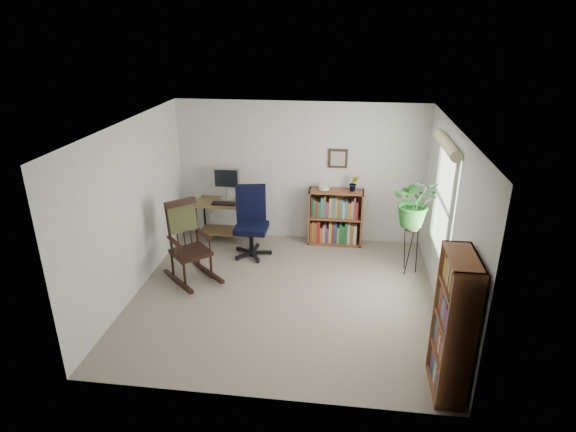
# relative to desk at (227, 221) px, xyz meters

# --- Properties ---
(floor) EXTENTS (4.20, 4.00, 0.00)m
(floor) POSITION_rel_desk_xyz_m (1.25, -1.70, -0.36)
(floor) COLOR gray
(floor) RESTS_ON ground
(ceiling) EXTENTS (4.20, 4.00, 0.00)m
(ceiling) POSITION_rel_desk_xyz_m (1.25, -1.70, 2.04)
(ceiling) COLOR white
(ceiling) RESTS_ON ground
(wall_back) EXTENTS (4.20, 0.00, 2.40)m
(wall_back) POSITION_rel_desk_xyz_m (1.25, 0.30, 0.84)
(wall_back) COLOR silver
(wall_back) RESTS_ON ground
(wall_front) EXTENTS (4.20, 0.00, 2.40)m
(wall_front) POSITION_rel_desk_xyz_m (1.25, -3.70, 0.84)
(wall_front) COLOR silver
(wall_front) RESTS_ON ground
(wall_left) EXTENTS (0.00, 4.00, 2.40)m
(wall_left) POSITION_rel_desk_xyz_m (-0.85, -1.70, 0.84)
(wall_left) COLOR silver
(wall_left) RESTS_ON ground
(wall_right) EXTENTS (0.00, 4.00, 2.40)m
(wall_right) POSITION_rel_desk_xyz_m (3.35, -1.70, 0.84)
(wall_right) COLOR silver
(wall_right) RESTS_ON ground
(window) EXTENTS (0.12, 1.20, 1.50)m
(window) POSITION_rel_desk_xyz_m (3.31, -1.40, 1.04)
(window) COLOR silver
(window) RESTS_ON wall_right
(desk) EXTENTS (1.00, 0.55, 0.72)m
(desk) POSITION_rel_desk_xyz_m (0.00, 0.00, 0.00)
(desk) COLOR brown
(desk) RESTS_ON floor
(monitor) EXTENTS (0.46, 0.16, 0.56)m
(monitor) POSITION_rel_desk_xyz_m (0.00, 0.14, 0.64)
(monitor) COLOR #B3B3B7
(monitor) RESTS_ON desk
(keyboard) EXTENTS (0.40, 0.15, 0.02)m
(keyboard) POSITION_rel_desk_xyz_m (0.00, -0.12, 0.37)
(keyboard) COLOR black
(keyboard) RESTS_ON desk
(office_chair) EXTENTS (0.75, 0.75, 1.17)m
(office_chair) POSITION_rel_desk_xyz_m (0.55, -0.52, 0.22)
(office_chair) COLOR black
(office_chair) RESTS_ON floor
(rocking_chair) EXTENTS (1.18, 1.20, 1.22)m
(rocking_chair) POSITION_rel_desk_xyz_m (-0.18, -1.41, 0.25)
(rocking_chair) COLOR black
(rocking_chair) RESTS_ON floor
(low_bookshelf) EXTENTS (0.92, 0.31, 0.97)m
(low_bookshelf) POSITION_rel_desk_xyz_m (1.88, 0.12, 0.12)
(low_bookshelf) COLOR brown
(low_bookshelf) RESTS_ON floor
(tall_bookshelf) EXTENTS (0.29, 0.68, 1.55)m
(tall_bookshelf) POSITION_rel_desk_xyz_m (3.17, -3.30, 0.42)
(tall_bookshelf) COLOR brown
(tall_bookshelf) RESTS_ON floor
(plant_stand) EXTENTS (0.29, 0.29, 0.84)m
(plant_stand) POSITION_rel_desk_xyz_m (3.05, -0.77, 0.06)
(plant_stand) COLOR black
(plant_stand) RESTS_ON floor
(spider_plant) EXTENTS (1.69, 1.88, 1.46)m
(spider_plant) POSITION_rel_desk_xyz_m (3.05, -0.77, 1.14)
(spider_plant) COLOR #266D26
(spider_plant) RESTS_ON plant_stand
(potted_plant_small) EXTENTS (0.13, 0.24, 0.11)m
(potted_plant_small) POSITION_rel_desk_xyz_m (2.16, 0.13, 0.66)
(potted_plant_small) COLOR #266D26
(potted_plant_small) RESTS_ON low_bookshelf
(framed_picture) EXTENTS (0.32, 0.04, 0.32)m
(framed_picture) POSITION_rel_desk_xyz_m (1.88, 0.27, 1.11)
(framed_picture) COLOR black
(framed_picture) RESTS_ON wall_back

